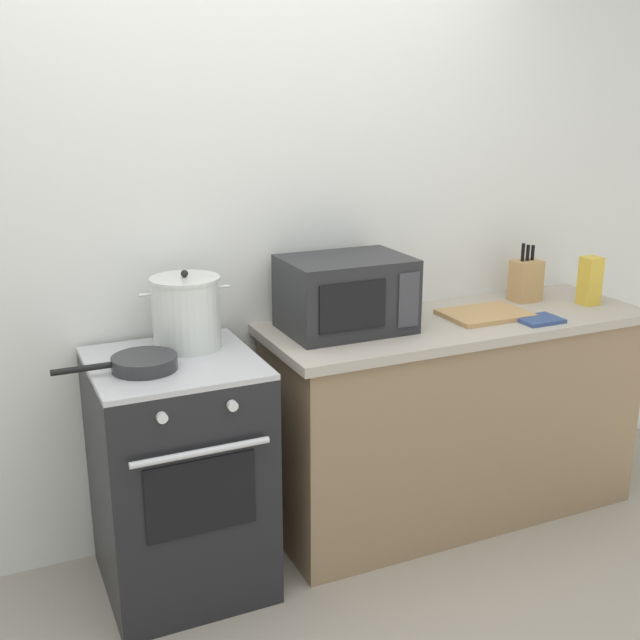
{
  "coord_description": "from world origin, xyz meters",
  "views": [
    {
      "loc": [
        -0.97,
        -2.06,
        1.87
      ],
      "look_at": [
        0.24,
        0.6,
        1.0
      ],
      "focal_mm": 43.91,
      "sensor_mm": 36.0,
      "label": 1
    }
  ],
  "objects_px": {
    "knife_block": "(526,280)",
    "oven_mitt": "(539,320)",
    "microwave": "(346,294)",
    "frying_pan": "(142,363)",
    "stock_pot": "(186,312)",
    "cutting_board": "(485,314)",
    "stove": "(180,474)",
    "pasta_box": "(590,281)"
  },
  "relations": [
    {
      "from": "stock_pot",
      "to": "microwave",
      "type": "relative_size",
      "value": 0.69
    },
    {
      "from": "cutting_board",
      "to": "knife_block",
      "type": "height_order",
      "value": "knife_block"
    },
    {
      "from": "stock_pot",
      "to": "knife_block",
      "type": "xyz_separation_m",
      "value": [
        1.6,
        0.02,
        -0.04
      ]
    },
    {
      "from": "stock_pot",
      "to": "frying_pan",
      "type": "distance_m",
      "value": 0.3
    },
    {
      "from": "cutting_board",
      "to": "oven_mitt",
      "type": "height_order",
      "value": "cutting_board"
    },
    {
      "from": "stove",
      "to": "microwave",
      "type": "relative_size",
      "value": 1.84
    },
    {
      "from": "stock_pot",
      "to": "cutting_board",
      "type": "bearing_deg",
      "value": -5.51
    },
    {
      "from": "microwave",
      "to": "oven_mitt",
      "type": "bearing_deg",
      "value": -16.65
    },
    {
      "from": "frying_pan",
      "to": "cutting_board",
      "type": "distance_m",
      "value": 1.49
    },
    {
      "from": "stove",
      "to": "knife_block",
      "type": "relative_size",
      "value": 3.39
    },
    {
      "from": "microwave",
      "to": "knife_block",
      "type": "height_order",
      "value": "microwave"
    },
    {
      "from": "stove",
      "to": "stock_pot",
      "type": "height_order",
      "value": "stock_pot"
    },
    {
      "from": "stock_pot",
      "to": "oven_mitt",
      "type": "bearing_deg",
      "value": -11.12
    },
    {
      "from": "frying_pan",
      "to": "cutting_board",
      "type": "bearing_deg",
      "value": 2.16
    },
    {
      "from": "cutting_board",
      "to": "pasta_box",
      "type": "height_order",
      "value": "pasta_box"
    },
    {
      "from": "frying_pan",
      "to": "oven_mitt",
      "type": "xyz_separation_m",
      "value": [
        1.65,
        -0.1,
        -0.02
      ]
    },
    {
      "from": "knife_block",
      "to": "oven_mitt",
      "type": "relative_size",
      "value": 1.51
    },
    {
      "from": "microwave",
      "to": "cutting_board",
      "type": "relative_size",
      "value": 1.39
    },
    {
      "from": "stock_pot",
      "to": "microwave",
      "type": "distance_m",
      "value": 0.65
    },
    {
      "from": "stove",
      "to": "knife_block",
      "type": "xyz_separation_m",
      "value": [
        1.69,
        0.14,
        0.56
      ]
    },
    {
      "from": "microwave",
      "to": "cutting_board",
      "type": "xyz_separation_m",
      "value": [
        0.63,
        -0.08,
        -0.14
      ]
    },
    {
      "from": "microwave",
      "to": "knife_block",
      "type": "distance_m",
      "value": 0.96
    },
    {
      "from": "cutting_board",
      "to": "pasta_box",
      "type": "bearing_deg",
      "value": -3.14
    },
    {
      "from": "stove",
      "to": "microwave",
      "type": "height_order",
      "value": "microwave"
    },
    {
      "from": "frying_pan",
      "to": "pasta_box",
      "type": "relative_size",
      "value": 1.95
    },
    {
      "from": "microwave",
      "to": "pasta_box",
      "type": "xyz_separation_m",
      "value": [
        1.18,
        -0.11,
        -0.04
      ]
    },
    {
      "from": "knife_block",
      "to": "stock_pot",
      "type": "bearing_deg",
      "value": -179.41
    },
    {
      "from": "cutting_board",
      "to": "oven_mitt",
      "type": "bearing_deg",
      "value": -44.79
    },
    {
      "from": "microwave",
      "to": "knife_block",
      "type": "bearing_deg",
      "value": 3.71
    },
    {
      "from": "stove",
      "to": "cutting_board",
      "type": "distance_m",
      "value": 1.45
    },
    {
      "from": "stock_pot",
      "to": "oven_mitt",
      "type": "distance_m",
      "value": 1.48
    },
    {
      "from": "knife_block",
      "to": "pasta_box",
      "type": "relative_size",
      "value": 1.23
    },
    {
      "from": "frying_pan",
      "to": "knife_block",
      "type": "height_order",
      "value": "knife_block"
    },
    {
      "from": "microwave",
      "to": "oven_mitt",
      "type": "height_order",
      "value": "microwave"
    },
    {
      "from": "knife_block",
      "to": "oven_mitt",
      "type": "height_order",
      "value": "knife_block"
    },
    {
      "from": "frying_pan",
      "to": "pasta_box",
      "type": "bearing_deg",
      "value": 0.74
    },
    {
      "from": "stock_pot",
      "to": "microwave",
      "type": "bearing_deg",
      "value": -4.03
    },
    {
      "from": "stock_pot",
      "to": "stove",
      "type": "bearing_deg",
      "value": -125.76
    },
    {
      "from": "knife_block",
      "to": "frying_pan",
      "type": "bearing_deg",
      "value": -173.83
    },
    {
      "from": "stock_pot",
      "to": "cutting_board",
      "type": "xyz_separation_m",
      "value": [
        1.28,
        -0.12,
        -0.13
      ]
    },
    {
      "from": "stove",
      "to": "microwave",
      "type": "distance_m",
      "value": 0.96
    },
    {
      "from": "frying_pan",
      "to": "oven_mitt",
      "type": "bearing_deg",
      "value": -3.58
    }
  ]
}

